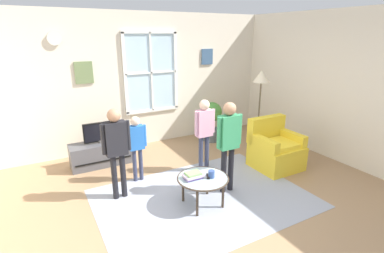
{
  "coord_description": "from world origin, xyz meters",
  "views": [
    {
      "loc": [
        -1.99,
        -2.97,
        2.29
      ],
      "look_at": [
        -0.05,
        0.55,
        1.0
      ],
      "focal_mm": 27.29,
      "sensor_mm": 36.0,
      "label": 1
    }
  ],
  "objects": [
    {
      "name": "cup",
      "position": [
        -0.03,
        0.03,
        0.47
      ],
      "size": [
        0.09,
        0.09,
        0.1
      ],
      "primitive_type": "cylinder",
      "color": "#334C8C",
      "rests_on": "coffee_table"
    },
    {
      "name": "armchair",
      "position": [
        1.61,
        0.51,
        0.33
      ],
      "size": [
        0.76,
        0.74,
        0.87
      ],
      "color": "yellow",
      "rests_on": "ground_plane"
    },
    {
      "name": "television",
      "position": [
        -1.07,
        2.09,
        0.62
      ],
      "size": [
        0.54,
        0.08,
        0.38
      ],
      "color": "#4C4C4C",
      "rests_on": "tv_stand"
    },
    {
      "name": "ground_plane",
      "position": [
        0.0,
        0.0,
        -0.01
      ],
      "size": [
        6.27,
        6.07,
        0.02
      ],
      "primitive_type": "cube",
      "color": "#9E7A56"
    },
    {
      "name": "side_wall_right",
      "position": [
        2.89,
        0.0,
        1.36
      ],
      "size": [
        0.12,
        5.47,
        2.71
      ],
      "color": "beige",
      "rests_on": "ground_plane"
    },
    {
      "name": "back_wall",
      "position": [
        0.0,
        2.79,
        1.36
      ],
      "size": [
        5.67,
        0.17,
        2.71
      ],
      "color": "beige",
      "rests_on": "ground_plane"
    },
    {
      "name": "person_blue_shirt",
      "position": [
        -0.69,
        1.19,
        0.68
      ],
      "size": [
        0.33,
        0.15,
        1.08
      ],
      "color": "#333851",
      "rests_on": "ground_plane"
    },
    {
      "name": "remote_near_books",
      "position": [
        -0.15,
        0.18,
        0.43
      ],
      "size": [
        0.1,
        0.14,
        0.02
      ],
      "primitive_type": "cube",
      "rotation": [
        0.0,
        0.0,
        -0.48
      ],
      "color": "black",
      "rests_on": "coffee_table"
    },
    {
      "name": "person_black_shirt",
      "position": [
        -1.09,
        0.82,
        0.84
      ],
      "size": [
        0.4,
        0.18,
        1.33
      ],
      "color": "black",
      "rests_on": "ground_plane"
    },
    {
      "name": "tv_stand",
      "position": [
        -1.07,
        2.1,
        0.21
      ],
      "size": [
        1.07,
        0.43,
        0.42
      ],
      "color": "#4C4C51",
      "rests_on": "ground_plane"
    },
    {
      "name": "floor_lamp",
      "position": [
        1.87,
        1.28,
        1.35
      ],
      "size": [
        0.32,
        0.32,
        1.62
      ],
      "color": "black",
      "rests_on": "ground_plane"
    },
    {
      "name": "remote_near_cup",
      "position": [
        -0.06,
        0.06,
        0.43
      ],
      "size": [
        0.1,
        0.14,
        0.02
      ],
      "primitive_type": "cube",
      "rotation": [
        0.0,
        0.0,
        -0.49
      ],
      "color": "black",
      "rests_on": "coffee_table"
    },
    {
      "name": "person_green_shirt",
      "position": [
        0.38,
        0.23,
        0.87
      ],
      "size": [
        0.42,
        0.19,
        1.38
      ],
      "color": "black",
      "rests_on": "ground_plane"
    },
    {
      "name": "person_pink_shirt",
      "position": [
        0.43,
        0.99,
        0.79
      ],
      "size": [
        0.38,
        0.17,
        1.26
      ],
      "color": "#333851",
      "rests_on": "ground_plane"
    },
    {
      "name": "potted_plant_by_window",
      "position": [
        1.36,
        2.19,
        0.49
      ],
      "size": [
        0.43,
        0.43,
        0.87
      ],
      "color": "#4C565B",
      "rests_on": "ground_plane"
    },
    {
      "name": "coffee_table",
      "position": [
        -0.13,
        0.08,
        0.39
      ],
      "size": [
        0.71,
        0.71,
        0.42
      ],
      "color": "#99B2B7",
      "rests_on": "ground_plane"
    },
    {
      "name": "book_stack",
      "position": [
        -0.26,
        0.13,
        0.46
      ],
      "size": [
        0.27,
        0.18,
        0.09
      ],
      "color": "#7C54C3",
      "rests_on": "coffee_table"
    },
    {
      "name": "area_rug",
      "position": [
        -0.04,
        0.2,
        0.0
      ],
      "size": [
        2.97,
        2.15,
        0.01
      ],
      "primitive_type": "cube",
      "color": "#999EAD",
      "rests_on": "ground_plane"
    }
  ]
}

